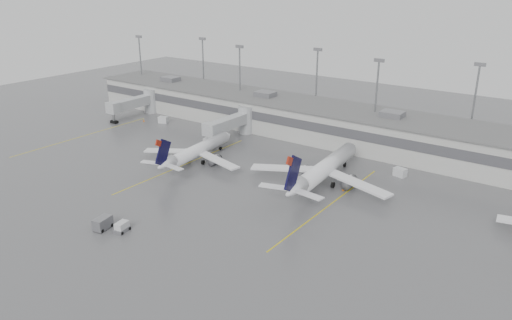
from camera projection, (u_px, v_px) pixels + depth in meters
The scene contains 17 objects.
ground at pixel (163, 230), 80.07m from camera, with size 260.00×260.00×0.00m, color #4F4F51.
terminal at pixel (332, 123), 122.81m from camera, with size 152.00×17.00×9.45m.
light_masts at pixel (344, 88), 124.46m from camera, with size 142.40×8.00×20.60m.
jet_bridge_left at pixel (140, 102), 143.83m from camera, with size 4.00×17.20×7.00m.
jet_bridge_right at pixel (236, 122), 124.75m from camera, with size 4.00×17.20×7.00m.
stand_markings at pixel (251, 182), 98.36m from camera, with size 105.25×40.00×0.01m.
jet_mid_left at pixel (197, 150), 107.96m from camera, with size 24.18×27.24×8.82m.
jet_mid_right at pixel (324, 169), 96.28m from camera, with size 28.99×32.59×10.54m.
baggage_tug at pixel (122, 228), 79.36m from camera, with size 2.04×2.78×1.64m.
baggage_cart at pixel (103, 223), 80.05m from camera, with size 2.30×3.38×2.00m.
gse_uld_a at pixel (163, 120), 137.71m from camera, with size 2.47×1.65×1.75m, color silver.
gse_uld_b at pixel (209, 142), 119.74m from camera, with size 2.34×1.56×1.66m, color silver.
gse_uld_c at pixel (400, 172), 101.10m from camera, with size 2.44×1.62×1.72m, color silver.
gse_loader at pixel (212, 131), 127.44m from camera, with size 1.90×3.04×1.90m, color slate.
cone_a at pixel (144, 120), 139.02m from camera, with size 0.45×0.45×0.71m, color #DF5F04.
cone_b at pixel (200, 144), 119.41m from camera, with size 0.51×0.51×0.80m, color #DF5F04.
cone_c at pixel (343, 189), 94.51m from camera, with size 0.44×0.44×0.70m, color #DF5F04.
Camera 1 is at (53.59, -49.11, 38.44)m, focal length 35.00 mm.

